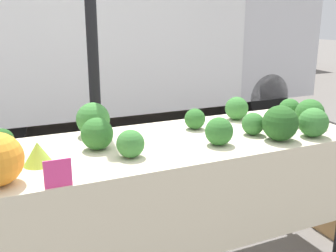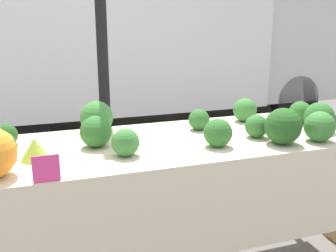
# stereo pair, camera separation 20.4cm
# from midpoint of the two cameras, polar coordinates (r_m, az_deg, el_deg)

# --- Properties ---
(tent_pole) EXTENTS (0.07, 0.07, 2.74)m
(tent_pole) POSITION_cam_midpoint_polar(r_m,az_deg,el_deg) (2.51, -13.38, 13.31)
(tent_pole) COLOR black
(tent_pole) RESTS_ON ground_plane
(parked_truck) EXTENTS (5.39, 1.89, 2.48)m
(parked_truck) POSITION_cam_midpoint_polar(r_m,az_deg,el_deg) (5.56, -9.16, 13.92)
(parked_truck) COLOR white
(parked_truck) RESTS_ON ground_plane
(market_table) EXTENTS (2.10, 0.74, 0.82)m
(market_table) POSITION_cam_midpoint_polar(r_m,az_deg,el_deg) (2.04, -2.13, -5.50)
(market_table) COLOR beige
(market_table) RESTS_ON ground_plane
(romanesco_head) EXTENTS (0.13, 0.13, 0.11)m
(romanesco_head) POSITION_cam_midpoint_polar(r_m,az_deg,el_deg) (1.84, -21.42, -3.80)
(romanesco_head) COLOR #93B238
(romanesco_head) RESTS_ON market_table
(broccoli_head_0) EXTENTS (0.16, 0.16, 0.16)m
(broccoli_head_0) POSITION_cam_midpoint_polar(r_m,az_deg,el_deg) (1.96, -13.22, -1.15)
(broccoli_head_0) COLOR #2D6628
(broccoli_head_0) RESTS_ON market_table
(broccoli_head_1) EXTENTS (0.16, 0.16, 0.16)m
(broccoli_head_1) POSITION_cam_midpoint_polar(r_m,az_deg,el_deg) (2.22, 17.93, 0.45)
(broccoli_head_1) COLOR #387533
(broccoli_head_1) RESTS_ON market_table
(broccoli_head_2) EXTENTS (0.18, 0.18, 0.18)m
(broccoli_head_2) POSITION_cam_midpoint_polar(r_m,az_deg,el_deg) (2.19, -13.47, 0.93)
(broccoli_head_2) COLOR #387533
(broccoli_head_2) RESTS_ON market_table
(broccoli_head_3) EXTENTS (0.14, 0.14, 0.14)m
(broccoli_head_3) POSITION_cam_midpoint_polar(r_m,az_deg,el_deg) (1.98, 4.51, -0.82)
(broccoli_head_3) COLOR #2D6628
(broccoli_head_3) RESTS_ON market_table
(broccoli_head_4) EXTENTS (0.14, 0.14, 0.14)m
(broccoli_head_4) POSITION_cam_midpoint_polar(r_m,az_deg,el_deg) (2.55, 15.06, 2.32)
(broccoli_head_4) COLOR #2D6628
(broccoli_head_4) RESTS_ON market_table
(broccoli_head_5) EXTENTS (0.15, 0.15, 0.15)m
(broccoli_head_5) POSITION_cam_midpoint_polar(r_m,az_deg,el_deg) (2.49, 7.64, 2.54)
(broccoli_head_5) COLOR #387533
(broccoli_head_5) RESTS_ON market_table
(broccoli_head_6) EXTENTS (0.19, 0.19, 0.19)m
(broccoli_head_6) POSITION_cam_midpoint_polar(r_m,az_deg,el_deg) (2.10, 13.33, 0.36)
(broccoli_head_6) COLOR #23511E
(broccoli_head_6) RESTS_ON market_table
(broccoli_head_7) EXTENTS (0.13, 0.13, 0.13)m
(broccoli_head_7) POSITION_cam_midpoint_polar(r_m,az_deg,el_deg) (1.82, -8.69, -2.61)
(broccoli_head_7) COLOR #387533
(broccoli_head_7) RESTS_ON market_table
(broccoli_head_8) EXTENTS (0.17, 0.17, 0.17)m
(broccoli_head_8) POSITION_cam_midpoint_polar(r_m,az_deg,el_deg) (2.41, 17.63, 1.74)
(broccoli_head_8) COLOR #2D6628
(broccoli_head_8) RESTS_ON market_table
(broccoli_head_9) EXTENTS (0.11, 0.11, 0.11)m
(broccoli_head_9) POSITION_cam_midpoint_polar(r_m,az_deg,el_deg) (2.08, -25.58, -1.92)
(broccoli_head_9) COLOR #23511E
(broccoli_head_9) RESTS_ON market_table
(broccoli_head_10) EXTENTS (0.12, 0.12, 0.12)m
(broccoli_head_10) POSITION_cam_midpoint_polar(r_m,az_deg,el_deg) (2.18, 9.65, 0.28)
(broccoli_head_10) COLOR #336B2D
(broccoli_head_10) RESTS_ON market_table
(broccoli_head_11) EXTENTS (0.12, 0.12, 0.12)m
(broccoli_head_11) POSITION_cam_midpoint_polar(r_m,az_deg,el_deg) (2.26, 1.35, 1.01)
(broccoli_head_11) COLOR #2D6628
(broccoli_head_11) RESTS_ON market_table
(broccoli_head_12) EXTENTS (0.13, 0.13, 0.13)m
(broccoli_head_12) POSITION_cam_midpoint_polar(r_m,az_deg,el_deg) (1.88, -25.90, -3.41)
(broccoli_head_12) COLOR #336B2D
(broccoli_head_12) RESTS_ON market_table
(price_sign) EXTENTS (0.10, 0.01, 0.11)m
(price_sign) POSITION_cam_midpoint_polar(r_m,az_deg,el_deg) (1.58, -19.33, -6.59)
(price_sign) COLOR #E53D84
(price_sign) RESTS_ON market_table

